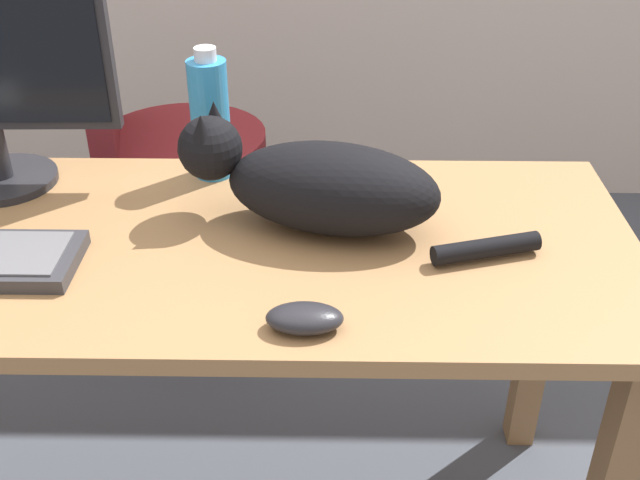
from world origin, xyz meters
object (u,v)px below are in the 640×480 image
(office_chair, at_px, (167,182))
(computer_mouse, at_px, (305,318))
(cat, at_px, (319,184))
(water_bottle, at_px, (210,118))

(office_chair, height_order, computer_mouse, office_chair)
(office_chair, relative_size, cat, 1.60)
(cat, bearing_deg, computer_mouse, -93.22)
(office_chair, distance_m, cat, 0.89)
(cat, distance_m, computer_mouse, 0.29)
(cat, relative_size, water_bottle, 2.40)
(cat, distance_m, water_bottle, 0.28)
(computer_mouse, bearing_deg, office_chair, 112.52)
(cat, height_order, computer_mouse, cat)
(office_chair, xyz_separation_m, computer_mouse, (0.41, -0.98, 0.30))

